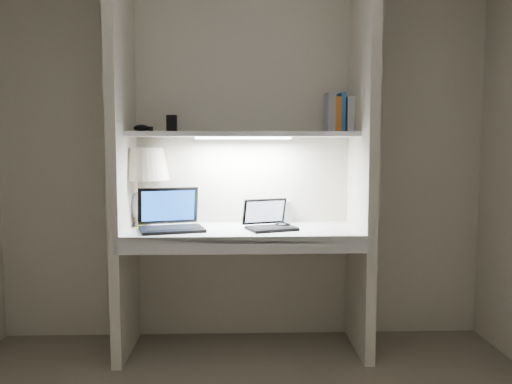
{
  "coord_description": "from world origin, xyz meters",
  "views": [
    {
      "loc": [
        -0.02,
        -1.81,
        1.27
      ],
      "look_at": [
        0.07,
        1.05,
        1.01
      ],
      "focal_mm": 35.0,
      "sensor_mm": 36.0,
      "label": 1
    }
  ],
  "objects_px": {
    "laptop_netbook": "(269,222)",
    "book_row": "(344,114)",
    "table_lamp": "(142,173)",
    "laptop_main": "(170,220)",
    "speaker": "(283,212)"
  },
  "relations": [
    {
      "from": "laptop_netbook",
      "to": "book_row",
      "type": "xyz_separation_m",
      "value": [
        0.49,
        0.18,
        0.67
      ]
    },
    {
      "from": "table_lamp",
      "to": "book_row",
      "type": "distance_m",
      "value": 1.34
    },
    {
      "from": "laptop_main",
      "to": "book_row",
      "type": "distance_m",
      "value": 1.29
    },
    {
      "from": "table_lamp",
      "to": "speaker",
      "type": "relative_size",
      "value": 3.3
    },
    {
      "from": "speaker",
      "to": "book_row",
      "type": "relative_size",
      "value": 0.6
    },
    {
      "from": "laptop_main",
      "to": "speaker",
      "type": "distance_m",
      "value": 0.74
    },
    {
      "from": "laptop_main",
      "to": "laptop_netbook",
      "type": "height_order",
      "value": "laptop_main"
    },
    {
      "from": "laptop_main",
      "to": "speaker",
      "type": "height_order",
      "value": "laptop_main"
    },
    {
      "from": "laptop_main",
      "to": "book_row",
      "type": "height_order",
      "value": "book_row"
    },
    {
      "from": "book_row",
      "to": "table_lamp",
      "type": "bearing_deg",
      "value": -178.64
    },
    {
      "from": "laptop_main",
      "to": "speaker",
      "type": "bearing_deg",
      "value": 2.73
    },
    {
      "from": "laptop_netbook",
      "to": "book_row",
      "type": "height_order",
      "value": "book_row"
    },
    {
      "from": "table_lamp",
      "to": "speaker",
      "type": "xyz_separation_m",
      "value": [
        0.9,
        0.08,
        -0.26
      ]
    },
    {
      "from": "table_lamp",
      "to": "speaker",
      "type": "distance_m",
      "value": 0.94
    },
    {
      "from": "table_lamp",
      "to": "laptop_netbook",
      "type": "xyz_separation_m",
      "value": [
        0.8,
        -0.15,
        -0.29
      ]
    }
  ]
}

